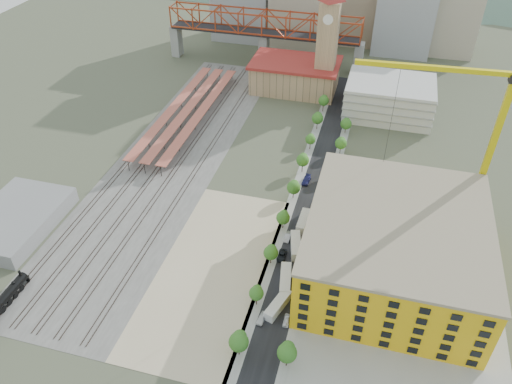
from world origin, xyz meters
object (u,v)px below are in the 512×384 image
(locomotive, at_px, (2,302))
(construction_building, at_px, (395,247))
(tower_crane, at_px, (485,121))
(site_trailer_a, at_px, (278,305))
(clock_tower, at_px, (328,30))
(site_trailer_b, at_px, (285,280))
(site_trailer_d, at_px, (303,221))
(car_0, at_px, (262,318))
(site_trailer_c, at_px, (296,246))

(locomotive, bearing_deg, construction_building, 22.12)
(construction_building, xyz_separation_m, locomotive, (-92.00, -37.39, -7.46))
(tower_crane, bearing_deg, construction_building, -124.12)
(locomotive, bearing_deg, site_trailer_a, 14.83)
(locomotive, bearing_deg, clock_tower, 67.11)
(construction_building, xyz_separation_m, site_trailer_a, (-26.00, -19.92, -8.10))
(locomotive, xyz_separation_m, site_trailer_b, (66.00, 26.07, -0.53))
(construction_building, xyz_separation_m, site_trailer_d, (-26.00, 13.16, -8.12))
(site_trailer_d, height_order, car_0, site_trailer_d)
(tower_crane, height_order, site_trailer_c, tower_crane)
(clock_tower, relative_size, site_trailer_a, 5.42)
(site_trailer_c, bearing_deg, tower_crane, 15.35)
(clock_tower, height_order, locomotive, clock_tower)
(construction_building, distance_m, site_trailer_c, 27.29)
(site_trailer_a, xyz_separation_m, site_trailer_c, (0.00, 22.01, 0.07))
(site_trailer_a, height_order, site_trailer_d, site_trailer_a)
(clock_tower, xyz_separation_m, site_trailer_a, (8.00, -119.91, -27.38))
(tower_crane, xyz_separation_m, site_trailer_b, (-43.64, -37.35, -33.11))
(tower_crane, height_order, site_trailer_a, tower_crane)
(site_trailer_a, bearing_deg, site_trailer_b, 107.55)
(site_trailer_c, bearing_deg, car_0, -109.84)
(locomotive, distance_m, site_trailer_d, 83.14)
(locomotive, distance_m, car_0, 64.33)
(clock_tower, distance_m, construction_building, 107.36)
(car_0, bearing_deg, locomotive, -160.34)
(site_trailer_b, bearing_deg, car_0, -112.60)
(construction_building, bearing_deg, site_trailer_a, -142.55)
(locomotive, xyz_separation_m, tower_crane, (109.64, 63.42, 32.57))
(site_trailer_b, xyz_separation_m, car_0, (-3.00, -13.10, -0.71))
(car_0, bearing_deg, site_trailer_c, 91.57)
(clock_tower, bearing_deg, site_trailer_a, -86.18)
(site_trailer_d, bearing_deg, car_0, -92.93)
(site_trailer_b, height_order, site_trailer_d, site_trailer_b)
(site_trailer_c, distance_m, site_trailer_d, 11.07)
(site_trailer_a, distance_m, site_trailer_c, 22.01)
(site_trailer_a, bearing_deg, site_trailer_c, 107.55)
(site_trailer_d, bearing_deg, site_trailer_c, -88.37)
(site_trailer_a, distance_m, site_trailer_b, 8.60)
(site_trailer_a, xyz_separation_m, site_trailer_b, (0.00, 8.60, 0.10))
(site_trailer_a, height_order, site_trailer_b, site_trailer_b)
(clock_tower, bearing_deg, site_trailer_d, -84.74)
(locomotive, relative_size, site_trailer_c, 2.06)
(construction_building, bearing_deg, tower_crane, 55.88)
(construction_building, distance_m, locomotive, 99.59)
(construction_building, height_order, site_trailer_b, construction_building)
(locomotive, relative_size, tower_crane, 0.37)
(site_trailer_b, bearing_deg, locomotive, -168.14)
(site_trailer_a, distance_m, car_0, 5.44)
(construction_building, bearing_deg, site_trailer_d, 153.15)
(clock_tower, distance_m, locomotive, 151.51)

